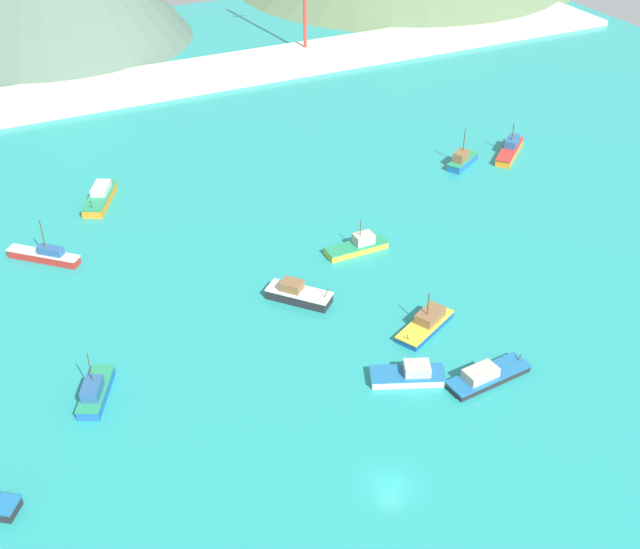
# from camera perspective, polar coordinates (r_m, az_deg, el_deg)

# --- Properties ---
(ground) EXTENTS (260.00, 280.00, 0.50)m
(ground) POSITION_cam_1_polar(r_m,az_deg,el_deg) (102.73, -3.34, -3.28)
(ground) COLOR teal
(fishing_boat_1) EXTENTS (10.61, 3.93, 2.08)m
(fishing_boat_1) POSITION_cam_1_polar(r_m,az_deg,el_deg) (94.91, 11.62, -6.98)
(fishing_boat_1) COLOR #232328
(fishing_boat_1) RESTS_ON ground
(fishing_boat_3) EXTENTS (9.20, 8.64, 6.62)m
(fishing_boat_3) POSITION_cam_1_polar(r_m,az_deg,el_deg) (119.41, -18.80, 1.28)
(fishing_boat_3) COLOR red
(fishing_boat_3) RESTS_ON ground
(fishing_boat_5) EXTENTS (9.45, 6.76, 5.37)m
(fishing_boat_5) POSITION_cam_1_polar(r_m,az_deg,el_deg) (101.32, 7.51, -3.41)
(fishing_boat_5) COLOR #14478C
(fishing_boat_5) RESTS_ON ground
(fishing_boat_6) EXTENTS (7.42, 10.43, 3.04)m
(fishing_boat_6) POSITION_cam_1_polar(r_m,az_deg,el_deg) (132.14, -15.23, 5.30)
(fishing_boat_6) COLOR orange
(fishing_boat_6) RESTS_ON ground
(fishing_boat_8) EXTENTS (9.25, 2.81, 4.95)m
(fishing_boat_8) POSITION_cam_1_polar(r_m,az_deg,el_deg) (115.40, 2.69, 2.04)
(fishing_boat_8) COLOR gold
(fishing_boat_8) RESTS_ON ground
(fishing_boat_9) EXTENTS (10.00, 8.99, 5.65)m
(fishing_boat_9) POSITION_cam_1_polar(r_m,az_deg,el_deg) (146.75, 13.25, 8.57)
(fishing_boat_9) COLOR orange
(fishing_boat_9) RESTS_ON ground
(fishing_boat_10) EXTENTS (7.90, 8.36, 3.00)m
(fishing_boat_10) POSITION_cam_1_polar(r_m,az_deg,el_deg) (105.26, -1.56, -1.38)
(fishing_boat_10) COLOR #232328
(fishing_boat_10) RESTS_ON ground
(fishing_boat_11) EXTENTS (9.05, 6.15, 2.28)m
(fishing_boat_11) POSITION_cam_1_polar(r_m,az_deg,el_deg) (93.58, 6.31, -7.01)
(fishing_boat_11) COLOR silver
(fishing_boat_11) RESTS_ON ground
(fishing_boat_12) EXTENTS (5.80, 8.25, 6.52)m
(fishing_boat_12) POSITION_cam_1_polar(r_m,az_deg,el_deg) (93.97, -15.55, -7.92)
(fishing_boat_12) COLOR #1E5BA8
(fishing_boat_12) RESTS_ON ground
(fishing_boat_13) EXTENTS (7.67, 5.81, 6.85)m
(fishing_boat_13) POSITION_cam_1_polar(r_m,az_deg,el_deg) (141.08, 9.98, 7.95)
(fishing_boat_13) COLOR #1E5BA8
(fishing_boat_13) RESTS_ON ground
(beach_strip) EXTENTS (247.00, 18.89, 1.20)m
(beach_strip) POSITION_cam_1_polar(r_m,az_deg,el_deg) (175.25, -14.57, 12.49)
(beach_strip) COLOR beige
(beach_strip) RESTS_ON ground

